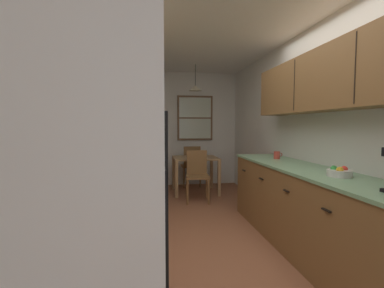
{
  "coord_description": "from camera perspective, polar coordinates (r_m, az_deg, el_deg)",
  "views": [
    {
      "loc": [
        -0.64,
        -2.52,
        1.35
      ],
      "look_at": [
        -0.07,
        1.23,
        1.09
      ],
      "focal_mm": 25.37,
      "sensor_mm": 36.0,
      "label": 1
    }
  ],
  "objects": [
    {
      "name": "table_serving_bowl",
      "position": [
        5.46,
        0.48,
        -2.43
      ],
      "size": [
        0.21,
        0.21,
        0.06
      ],
      "primitive_type": "cylinder",
      "color": "#4C7299",
      "rests_on": "dining_table"
    },
    {
      "name": "fruit_bowl",
      "position": [
        2.75,
        28.57,
        -5.23
      ],
      "size": [
        0.21,
        0.21,
        0.09
      ],
      "color": "silver",
      "rests_on": "counter_right"
    },
    {
      "name": "dining_table",
      "position": [
        5.44,
        0.69,
        -4.07
      ],
      "size": [
        0.87,
        0.73,
        0.72
      ],
      "color": "#A87F51",
      "rests_on": "ground"
    },
    {
      "name": "stove_range",
      "position": [
        2.14,
        -18.55,
        -20.63
      ],
      "size": [
        0.66,
        0.6,
        1.1
      ],
      "color": "silver",
      "rests_on": "ground"
    },
    {
      "name": "upper_cabinets_left",
      "position": [
        3.28,
        -17.69,
        12.64
      ],
      "size": [
        0.33,
        2.17,
        0.68
      ],
      "color": "brown"
    },
    {
      "name": "upper_cabinets_right",
      "position": [
        3.06,
        27.79,
        12.09
      ],
      "size": [
        0.33,
        2.83,
        0.62
      ],
      "color": "brown"
    },
    {
      "name": "dining_chair_far",
      "position": [
        6.02,
        -0.19,
        -4.24
      ],
      "size": [
        0.42,
        0.42,
        0.9
      ],
      "color": "brown",
      "rests_on": "ground"
    },
    {
      "name": "wall_right",
      "position": [
        4.04,
        20.92,
        2.56
      ],
      "size": [
        0.1,
        9.0,
        2.55
      ],
      "primitive_type": "cube",
      "color": "silver",
      "rests_on": "ground"
    },
    {
      "name": "wall_left",
      "position": [
        3.59,
        -20.03,
        2.44
      ],
      "size": [
        0.1,
        9.0,
        2.55
      ],
      "primitive_type": "cube",
      "color": "silver",
      "rests_on": "ground"
    },
    {
      "name": "counter_right",
      "position": [
        3.12,
        24.3,
        -13.24
      ],
      "size": [
        0.64,
        3.15,
        0.9
      ],
      "color": "brown",
      "rests_on": "ground"
    },
    {
      "name": "refrigerator",
      "position": [
        1.35,
        -22.11,
        -16.12
      ],
      "size": [
        0.73,
        0.73,
        1.79
      ],
      "color": "white",
      "rests_on": "ground"
    },
    {
      "name": "microwave_over_range",
      "position": [
        2.0,
        -22.6,
        12.69
      ],
      "size": [
        0.39,
        0.6,
        0.33
      ],
      "color": "black"
    },
    {
      "name": "mug_by_coffeemaker",
      "position": [
        3.86,
        17.44,
        -2.23
      ],
      "size": [
        0.12,
        0.08,
        0.1
      ],
      "color": "#BF3F33",
      "rests_on": "counter_right"
    },
    {
      "name": "dining_chair_near",
      "position": [
        4.89,
        1.1,
        -6.13
      ],
      "size": [
        0.44,
        0.44,
        0.9
      ],
      "color": "brown",
      "rests_on": "ground"
    },
    {
      "name": "trash_bin",
      "position": [
        4.62,
        -9.25,
        -9.24
      ],
      "size": [
        0.31,
        0.31,
        0.61
      ],
      "primitive_type": "cylinder",
      "color": "#3F3F42",
      "rests_on": "ground"
    },
    {
      "name": "counter_left",
      "position": [
        3.4,
        -14.67,
        -11.6
      ],
      "size": [
        0.64,
        2.09,
        0.9
      ],
      "color": "brown",
      "rests_on": "ground"
    },
    {
      "name": "ceiling_slab",
      "position": [
        3.78,
        1.76,
        23.01
      ],
      "size": [
        4.4,
        9.0,
        0.08
      ],
      "primitive_type": "cube",
      "color": "white"
    },
    {
      "name": "storage_canister",
      "position": [
        2.43,
        -17.05,
        -4.6
      ],
      "size": [
        0.12,
        0.12,
        0.2
      ],
      "color": "#265999",
      "rests_on": "counter_left"
    },
    {
      "name": "back_window",
      "position": [
        6.18,
        0.64,
        5.48
      ],
      "size": [
        0.8,
        0.05,
        1.0
      ],
      "color": "brown"
    },
    {
      "name": "wall_back",
      "position": [
        6.2,
        -2.69,
        3.18
      ],
      "size": [
        4.4,
        0.1,
        2.55
      ],
      "primitive_type": "cube",
      "color": "silver",
      "rests_on": "ground"
    },
    {
      "name": "pendant_light",
      "position": [
        5.44,
        0.7,
        11.7
      ],
      "size": [
        0.25,
        0.25,
        0.51
      ],
      "color": "black"
    },
    {
      "name": "dish_towel",
      "position": [
        2.23,
        -8.37,
        -18.56
      ],
      "size": [
        0.02,
        0.16,
        0.24
      ],
      "primitive_type": "cube",
      "color": "beige"
    },
    {
      "name": "ground_plane",
      "position": [
        3.82,
        1.68,
        -16.82
      ],
      "size": [
        12.0,
        12.0,
        0.0
      ],
      "primitive_type": "plane",
      "color": "#995B3D"
    }
  ]
}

